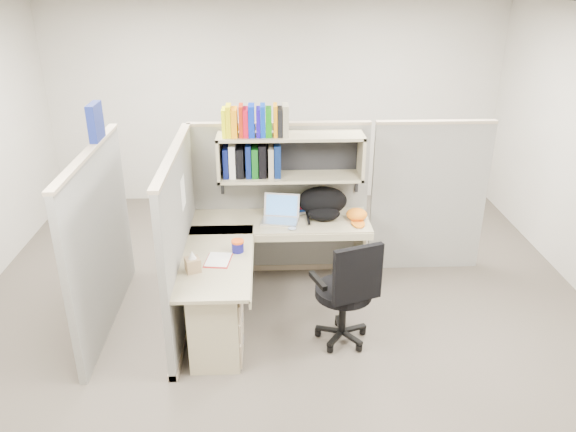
{
  "coord_description": "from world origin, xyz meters",
  "views": [
    {
      "loc": [
        -0.12,
        -4.45,
        3.01
      ],
      "look_at": [
        0.06,
        0.25,
        0.92
      ],
      "focal_mm": 35.0,
      "sensor_mm": 36.0,
      "label": 1
    }
  ],
  "objects_px": {
    "laptop": "(280,210)",
    "snack_canister": "(238,246)",
    "task_chair": "(345,308)",
    "desk": "(236,292)",
    "backpack": "(323,203)"
  },
  "relations": [
    {
      "from": "backpack",
      "to": "laptop",
      "type": "bearing_deg",
      "value": -150.31
    },
    {
      "from": "desk",
      "to": "snack_canister",
      "type": "relative_size",
      "value": 15.75
    },
    {
      "from": "task_chair",
      "to": "backpack",
      "type": "bearing_deg",
      "value": 95.16
    },
    {
      "from": "desk",
      "to": "snack_canister",
      "type": "height_order",
      "value": "snack_canister"
    },
    {
      "from": "laptop",
      "to": "snack_canister",
      "type": "distance_m",
      "value": 0.73
    },
    {
      "from": "desk",
      "to": "backpack",
      "type": "xyz_separation_m",
      "value": [
        0.83,
        0.92,
        0.44
      ]
    },
    {
      "from": "task_chair",
      "to": "desk",
      "type": "bearing_deg",
      "value": 170.48
    },
    {
      "from": "desk",
      "to": "backpack",
      "type": "height_order",
      "value": "backpack"
    },
    {
      "from": "snack_canister",
      "to": "laptop",
      "type": "bearing_deg",
      "value": 58.25
    },
    {
      "from": "laptop",
      "to": "snack_canister",
      "type": "bearing_deg",
      "value": -111.38
    },
    {
      "from": "laptop",
      "to": "backpack",
      "type": "relative_size",
      "value": 0.72
    },
    {
      "from": "laptop",
      "to": "task_chair",
      "type": "distance_m",
      "value": 1.22
    },
    {
      "from": "desk",
      "to": "backpack",
      "type": "distance_m",
      "value": 1.32
    },
    {
      "from": "desk",
      "to": "task_chair",
      "type": "height_order",
      "value": "task_chair"
    },
    {
      "from": "snack_canister",
      "to": "desk",
      "type": "bearing_deg",
      "value": -94.11
    }
  ]
}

